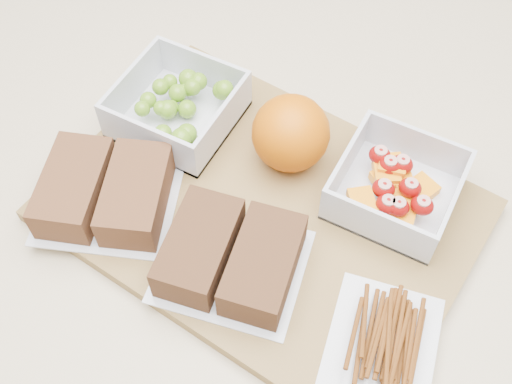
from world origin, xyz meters
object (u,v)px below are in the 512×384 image
sandwich_bag_left (105,191)px  orange (291,133)px  grape_container (180,107)px  cutting_board (263,210)px  sandwich_bag_center (231,257)px  fruit_container (395,188)px  pretzel_bag (384,338)px

sandwich_bag_left → orange: bearing=45.5°
sandwich_bag_left → grape_container: bearing=86.9°
cutting_board → sandwich_bag_center: bearing=-80.0°
cutting_board → grape_container: size_ratio=3.40×
grape_container → sandwich_bag_left: bearing=-93.1°
cutting_board → fruit_container: bearing=38.1°
grape_container → pretzel_bag: bearing=-25.1°
grape_container → fruit_container: (0.25, 0.01, -0.00)m
sandwich_bag_left → sandwich_bag_center: bearing=-2.0°
cutting_board → pretzel_bag: size_ratio=3.14×
sandwich_bag_center → grape_container: bearing=136.0°
sandwich_bag_left → pretzel_bag: bearing=-1.6°
fruit_container → sandwich_bag_center: size_ratio=0.74×
sandwich_bag_left → pretzel_bag: size_ratio=1.31×
orange → sandwich_bag_left: size_ratio=0.47×
sandwich_bag_center → fruit_container: bearing=53.8°
fruit_container → orange: (-0.12, -0.00, 0.02)m
fruit_container → sandwich_bag_center: fruit_container is taller
cutting_board → fruit_container: fruit_container is taller
fruit_container → orange: bearing=-179.0°
orange → pretzel_bag: bearing=-41.7°
cutting_board → sandwich_bag_center: sandwich_bag_center is taller
fruit_container → sandwich_bag_left: 0.30m
sandwich_bag_left → fruit_container: bearing=29.1°
sandwich_bag_left → pretzel_bag: 0.31m
pretzel_bag → sandwich_bag_left: bearing=178.4°
grape_container → orange: bearing=4.0°
cutting_board → grape_container: 0.15m
fruit_container → grape_container: bearing=-177.4°
grape_container → pretzel_bag: (0.30, -0.14, -0.01)m
grape_container → sandwich_bag_center: size_ratio=0.77×
fruit_container → pretzel_bag: (0.05, -0.15, -0.01)m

